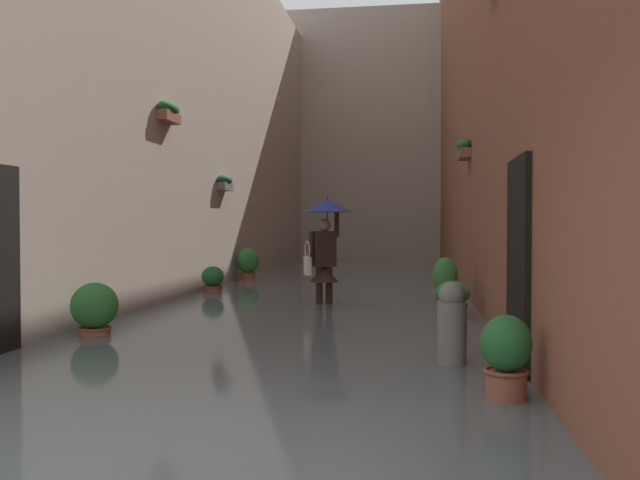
# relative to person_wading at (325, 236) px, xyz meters

# --- Properties ---
(ground_plane) EXTENTS (60.00, 60.00, 0.00)m
(ground_plane) POSITION_rel_person_wading_xyz_m (0.17, -3.13, -1.36)
(ground_plane) COLOR #605B56
(flood_water) EXTENTS (6.23, 27.95, 0.17)m
(flood_water) POSITION_rel_person_wading_xyz_m (0.17, -3.13, -1.28)
(flood_water) COLOR #515B60
(flood_water) RESTS_ON ground_plane
(building_facade_left) EXTENTS (2.04, 25.95, 11.88)m
(building_facade_left) POSITION_rel_person_wading_xyz_m (-3.44, -3.13, 4.57)
(building_facade_left) COLOR brown
(building_facade_left) RESTS_ON ground_plane
(building_facade_right) EXTENTS (2.04, 25.95, 8.98)m
(building_facade_right) POSITION_rel_person_wading_xyz_m (3.79, -3.12, 3.13)
(building_facade_right) COLOR #A89989
(building_facade_right) RESTS_ON ground_plane
(building_facade_far) EXTENTS (9.03, 1.80, 10.00)m
(building_facade_far) POSITION_rel_person_wading_xyz_m (0.17, -15.00, 3.64)
(building_facade_far) COLOR #A89989
(building_facade_far) RESTS_ON ground_plane
(person_wading) EXTENTS (0.86, 0.86, 2.06)m
(person_wading) POSITION_rel_person_wading_xyz_m (0.00, 0.00, 0.00)
(person_wading) COLOR #2D2319
(person_wading) RESTS_ON ground_plane
(potted_plant_mid_left) EXTENTS (0.41, 0.41, 1.01)m
(potted_plant_mid_left) POSITION_rel_person_wading_xyz_m (-2.04, 0.20, -0.79)
(potted_plant_mid_left) COLOR brown
(potted_plant_mid_left) RESTS_ON ground_plane
(potted_plant_mid_right) EXTENTS (0.56, 0.56, 0.97)m
(potted_plant_mid_right) POSITION_rel_person_wading_xyz_m (2.57, -4.55, -0.80)
(potted_plant_mid_right) COLOR #9E563D
(potted_plant_mid_right) RESTS_ON ground_plane
(potted_plant_far_right) EXTENTS (0.58, 0.58, 0.83)m
(potted_plant_far_right) POSITION_rel_person_wading_xyz_m (2.45, 3.54, -0.89)
(potted_plant_far_right) COLOR #9E563D
(potted_plant_far_right) RESTS_ON ground_plane
(potted_plant_near_left) EXTENTS (0.40, 0.40, 0.84)m
(potted_plant_near_left) POSITION_rel_person_wading_xyz_m (-2.25, 5.91, -0.90)
(potted_plant_near_left) COLOR brown
(potted_plant_near_left) RESTS_ON ground_plane
(potted_plant_far_left) EXTENTS (0.52, 0.52, 0.71)m
(potted_plant_far_left) POSITION_rel_person_wading_xyz_m (-2.10, 1.30, -0.97)
(potted_plant_far_left) COLOR brown
(potted_plant_far_left) RESTS_ON ground_plane
(potted_plant_near_right) EXTENTS (0.45, 0.45, 0.71)m
(potted_plant_near_right) POSITION_rel_person_wading_xyz_m (2.54, -1.58, -0.98)
(potted_plant_near_right) COLOR brown
(potted_plant_near_right) RESTS_ON ground_plane
(mooring_bollard) EXTENTS (0.29, 0.29, 0.98)m
(mooring_bollard) POSITION_rel_person_wading_xyz_m (-1.90, 4.65, -0.87)
(mooring_bollard) COLOR slate
(mooring_bollard) RESTS_ON ground_plane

